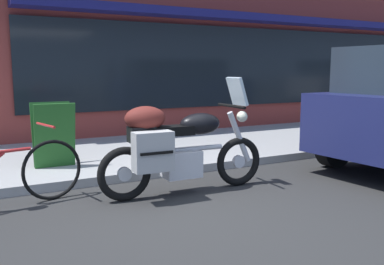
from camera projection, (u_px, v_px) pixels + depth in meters
The scene contains 5 objects.
ground_plane at pixel (186, 209), 4.55m from camera, with size 80.00×80.00×0.00m, color #292929.
storefront_building at pixel (286, 3), 10.58m from camera, with size 18.43×0.90×6.38m.
touring_motorcycle at pixel (176, 145), 4.99m from camera, with size 2.14×0.63×1.39m.
parked_bicycle at pixel (4, 175), 4.49m from camera, with size 1.70×0.55×0.94m.
sandwich_board_sign at pixel (53, 135), 5.96m from camera, with size 0.55×0.41×0.90m.
Camera 1 is at (-2.01, -3.89, 1.48)m, focal length 39.67 mm.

